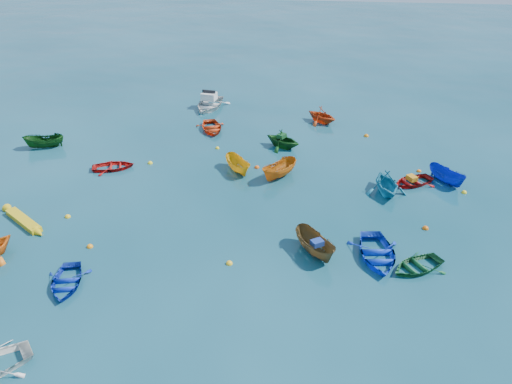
# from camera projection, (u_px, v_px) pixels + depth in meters

# --- Properties ---
(ground) EXTENTS (160.00, 160.00, 0.00)m
(ground) POSITION_uv_depth(u_px,v_px,m) (244.00, 247.00, 25.24)
(ground) COLOR #093745
(ground) RESTS_ON ground
(dinghy_blue_sw) EXTENTS (2.61, 3.19, 0.58)m
(dinghy_blue_sw) POSITION_uv_depth(u_px,v_px,m) (67.00, 285.00, 22.67)
(dinghy_blue_sw) COLOR #0D2AAE
(dinghy_blue_sw) RESTS_ON ground
(sampan_brown_mid) EXTENTS (2.62, 3.12, 1.16)m
(sampan_brown_mid) POSITION_uv_depth(u_px,v_px,m) (315.00, 253.00, 24.79)
(sampan_brown_mid) COLOR brown
(sampan_brown_mid) RESTS_ON ground
(dinghy_blue_se) EXTENTS (3.01, 3.89, 0.75)m
(dinghy_blue_se) POSITION_uv_depth(u_px,v_px,m) (376.00, 258.00, 24.46)
(dinghy_blue_se) COLOR #1037C9
(dinghy_blue_se) RESTS_ON ground
(sampan_yellow_mid) EXTENTS (2.43, 2.90, 1.08)m
(sampan_yellow_mid) POSITION_uv_depth(u_px,v_px,m) (238.00, 171.00, 32.56)
(sampan_yellow_mid) COLOR gold
(sampan_yellow_mid) RESTS_ON ground
(dinghy_green_e) EXTENTS (3.37, 3.16, 0.57)m
(dinghy_green_e) POSITION_uv_depth(u_px,v_px,m) (416.00, 269.00, 23.72)
(dinghy_green_e) COLOR #14562A
(dinghy_green_e) RESTS_ON ground
(dinghy_cyan_se) EXTENTS (2.99, 3.30, 1.50)m
(dinghy_cyan_se) POSITION_uv_depth(u_px,v_px,m) (385.00, 193.00, 30.09)
(dinghy_cyan_se) COLOR teal
(dinghy_cyan_se) RESTS_ON ground
(dinghy_red_nw) EXTENTS (3.18, 2.71, 0.56)m
(dinghy_red_nw) POSITION_uv_depth(u_px,v_px,m) (114.00, 169.00, 32.88)
(dinghy_red_nw) COLOR #B3120E
(dinghy_red_nw) RESTS_ON ground
(sampan_orange_n) EXTENTS (2.66, 3.15, 1.17)m
(sampan_orange_n) POSITION_uv_depth(u_px,v_px,m) (279.00, 177.00, 31.84)
(sampan_orange_n) COLOR #BB6111
(sampan_orange_n) RESTS_ON ground
(dinghy_green_n) EXTENTS (3.48, 3.34, 1.42)m
(dinghy_green_n) POSITION_uv_depth(u_px,v_px,m) (282.00, 147.00, 35.89)
(dinghy_green_n) COLOR #0F4113
(dinghy_green_n) RESTS_ON ground
(dinghy_red_ne) EXTENTS (3.39, 3.15, 0.57)m
(dinghy_red_ne) POSITION_uv_depth(u_px,v_px,m) (412.00, 184.00, 31.08)
(dinghy_red_ne) COLOR #A30F0D
(dinghy_red_ne) RESTS_ON ground
(sampan_blue_far) EXTENTS (2.45, 2.81, 1.06)m
(sampan_blue_far) POSITION_uv_depth(u_px,v_px,m) (445.00, 182.00, 31.25)
(sampan_blue_far) COLOR #0E25B3
(sampan_blue_far) RESTS_ON ground
(dinghy_red_far) EXTENTS (3.20, 3.75, 0.66)m
(dinghy_red_far) POSITION_uv_depth(u_px,v_px,m) (212.00, 130.00, 38.64)
(dinghy_red_far) COLOR red
(dinghy_red_far) RESTS_ON ground
(dinghy_orange_far) EXTENTS (3.54, 3.48, 1.41)m
(dinghy_orange_far) POSITION_uv_depth(u_px,v_px,m) (321.00, 122.00, 40.10)
(dinghy_orange_far) COLOR #C03D12
(dinghy_orange_far) RESTS_ON ground
(sampan_green_far) EXTENTS (2.95, 1.85, 1.07)m
(sampan_green_far) POSITION_uv_depth(u_px,v_px,m) (45.00, 148.00, 35.83)
(sampan_green_far) COLOR #0F4111
(sampan_green_far) RESTS_ON ground
(kayak_yellow) EXTENTS (3.45, 2.64, 0.38)m
(kayak_yellow) POSITION_uv_depth(u_px,v_px,m) (24.00, 223.00, 27.20)
(kayak_yellow) COLOR gold
(kayak_yellow) RESTS_ON ground
(motorboat_white) EXTENTS (3.48, 4.48, 1.45)m
(motorboat_white) POSITION_uv_depth(u_px,v_px,m) (210.00, 107.00, 43.11)
(motorboat_white) COLOR silver
(motorboat_white) RESTS_ON ground
(tarp_blue_a) EXTENTS (0.72, 0.68, 0.28)m
(tarp_blue_a) POSITION_uv_depth(u_px,v_px,m) (317.00, 243.00, 24.32)
(tarp_blue_a) COLOR navy
(tarp_blue_a) RESTS_ON sampan_brown_mid
(tarp_green_b) EXTENTS (0.71, 0.77, 0.30)m
(tarp_green_b) POSITION_uv_depth(u_px,v_px,m) (282.00, 136.00, 35.52)
(tarp_green_b) COLOR #11471E
(tarp_green_b) RESTS_ON dinghy_green_n
(tarp_orange_b) EXTENTS (0.71, 0.76, 0.29)m
(tarp_orange_b) POSITION_uv_depth(u_px,v_px,m) (412.00, 178.00, 30.82)
(tarp_orange_b) COLOR orange
(tarp_orange_b) RESTS_ON dinghy_red_ne
(buoy_or_a) EXTENTS (0.32, 0.32, 0.32)m
(buoy_or_a) POSITION_uv_depth(u_px,v_px,m) (90.00, 247.00, 25.24)
(buoy_or_a) COLOR orange
(buoy_or_a) RESTS_ON ground
(buoy_ye_a) EXTENTS (0.33, 0.33, 0.33)m
(buoy_ye_a) POSITION_uv_depth(u_px,v_px,m) (229.00, 264.00, 24.04)
(buoy_ye_a) COLOR yellow
(buoy_ye_a) RESTS_ON ground
(buoy_or_b) EXTENTS (0.35, 0.35, 0.35)m
(buoy_or_b) POSITION_uv_depth(u_px,v_px,m) (425.00, 229.00, 26.69)
(buoy_or_b) COLOR #CE590B
(buoy_or_b) RESTS_ON ground
(buoy_ye_b) EXTENTS (0.32, 0.32, 0.32)m
(buoy_ye_b) POSITION_uv_depth(u_px,v_px,m) (68.00, 217.00, 27.70)
(buoy_ye_b) COLOR yellow
(buoy_ye_b) RESTS_ON ground
(buoy_or_c) EXTENTS (0.33, 0.33, 0.33)m
(buoy_or_c) POSITION_uv_depth(u_px,v_px,m) (257.00, 168.00, 33.01)
(buoy_or_c) COLOR #EA550C
(buoy_or_c) RESTS_ON ground
(buoy_ye_c) EXTENTS (0.29, 0.29, 0.29)m
(buoy_ye_c) POSITION_uv_depth(u_px,v_px,m) (217.00, 148.00, 35.69)
(buoy_ye_c) COLOR yellow
(buoy_ye_c) RESTS_ON ground
(buoy_or_d) EXTENTS (0.30, 0.30, 0.30)m
(buoy_or_d) POSITION_uv_depth(u_px,v_px,m) (419.00, 172.00, 32.53)
(buoy_or_d) COLOR orange
(buoy_or_d) RESTS_ON ground
(buoy_ye_d) EXTENTS (0.33, 0.33, 0.33)m
(buoy_ye_d) POSITION_uv_depth(u_px,v_px,m) (150.00, 163.00, 33.57)
(buoy_ye_d) COLOR yellow
(buoy_ye_d) RESTS_ON ground
(buoy_or_e) EXTENTS (0.37, 0.37, 0.37)m
(buoy_or_e) POSITION_uv_depth(u_px,v_px,m) (366.00, 136.00, 37.61)
(buoy_or_e) COLOR orange
(buoy_or_e) RESTS_ON ground
(buoy_ye_e) EXTENTS (0.32, 0.32, 0.32)m
(buoy_ye_e) POSITION_uv_depth(u_px,v_px,m) (464.00, 193.00, 30.08)
(buoy_ye_e) COLOR yellow
(buoy_ye_e) RESTS_ON ground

